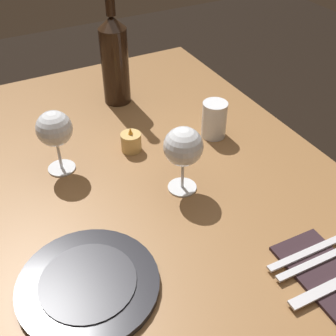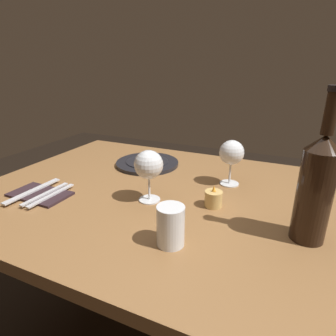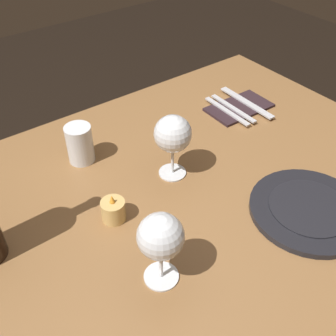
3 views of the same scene
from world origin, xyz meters
The scene contains 10 objects.
dining_table centered at (0.00, 0.00, 0.65)m, with size 1.30×0.90×0.74m.
wine_glass_left centered at (0.05, 0.07, 0.85)m, with size 0.09×0.09×0.16m.
wine_glass_right centered at (-0.14, -0.16, 0.85)m, with size 0.08×0.08×0.16m.
water_tumbler centered at (-0.10, 0.25, 0.78)m, with size 0.07×0.07×0.10m.
votive_candle centered at (-0.14, 0.02, 0.76)m, with size 0.05×0.05×0.07m.
dinner_plate centered at (0.21, -0.21, 0.75)m, with size 0.26×0.26×0.02m.
folded_napkin centered at (0.39, 0.18, 0.74)m, with size 0.19×0.11×0.01m.
fork_inner centered at (0.36, 0.18, 0.75)m, with size 0.02×0.18×0.00m.
fork_outer centered at (0.34, 0.18, 0.75)m, with size 0.02×0.18×0.00m.
table_knife centered at (0.42, 0.18, 0.75)m, with size 0.02×0.21×0.00m.
Camera 3 is at (-0.41, -0.53, 1.39)m, focal length 43.94 mm.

